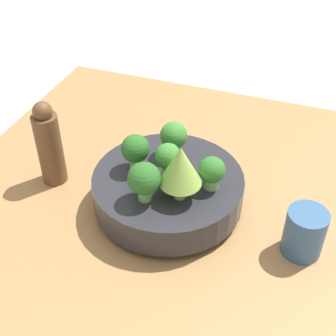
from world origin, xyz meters
TOP-DOWN VIEW (x-y plane):
  - ground_plane at (0.00, 0.00)m, footprint 6.00×6.00m
  - table at (0.00, 0.00)m, footprint 0.85×0.89m
  - bowl at (0.01, -0.01)m, footprint 0.26×0.26m
  - broccoli_floret_left at (-0.07, -0.01)m, footprint 0.04×0.04m
  - broccoli_floret_back at (0.02, 0.06)m, footprint 0.05×0.05m
  - broccoli_floret_center at (0.01, -0.01)m, footprint 0.04×0.04m
  - broccoli_floret_right at (0.07, -0.01)m, footprint 0.05×0.05m
  - broccoli_floret_front at (0.02, -0.07)m, footprint 0.05×0.05m
  - romanesco_piece_far at (-0.03, 0.03)m, footprint 0.07×0.07m
  - cup at (-0.23, 0.02)m, footprint 0.06×0.06m
  - pepper_mill at (0.24, -0.01)m, footprint 0.05×0.05m

SIDE VIEW (x-z plane):
  - ground_plane at x=0.00m, z-range 0.00..0.00m
  - table at x=0.00m, z-range 0.00..0.03m
  - bowl at x=0.01m, z-range 0.04..0.11m
  - cup at x=-0.23m, z-range 0.03..0.12m
  - pepper_mill at x=0.24m, z-range 0.03..0.20m
  - broccoli_floret_left at x=-0.07m, z-range 0.11..0.16m
  - broccoli_floret_front at x=0.02m, z-range 0.11..0.17m
  - broccoli_floret_right at x=0.07m, z-range 0.11..0.18m
  - broccoli_floret_back at x=0.02m, z-range 0.11..0.18m
  - broccoli_floret_center at x=0.01m, z-range 0.11..0.18m
  - romanesco_piece_far at x=-0.03m, z-range 0.12..0.22m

